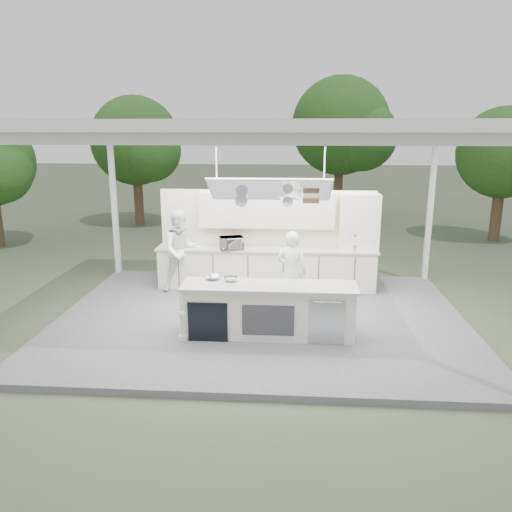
# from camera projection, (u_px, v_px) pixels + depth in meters

# --- Properties ---
(ground) EXTENTS (90.00, 90.00, 0.00)m
(ground) POSITION_uv_depth(u_px,v_px,m) (261.00, 322.00, 9.95)
(ground) COLOR #3E4B33
(ground) RESTS_ON ground
(stage_deck) EXTENTS (8.00, 6.00, 0.12)m
(stage_deck) POSITION_uv_depth(u_px,v_px,m) (261.00, 319.00, 9.93)
(stage_deck) COLOR #5F5E63
(stage_deck) RESTS_ON ground
(tent) EXTENTS (8.20, 6.20, 3.86)m
(tent) POSITION_uv_depth(u_px,v_px,m) (262.00, 130.00, 9.01)
(tent) COLOR white
(tent) RESTS_ON ground
(demo_island) EXTENTS (3.10, 0.79, 0.95)m
(demo_island) POSITION_uv_depth(u_px,v_px,m) (268.00, 310.00, 8.91)
(demo_island) COLOR #EFE7CA
(demo_island) RESTS_ON stage_deck
(back_counter) EXTENTS (5.08, 0.72, 0.95)m
(back_counter) POSITION_uv_depth(u_px,v_px,m) (266.00, 267.00, 11.63)
(back_counter) COLOR #EFE7CA
(back_counter) RESTS_ON stage_deck
(back_wall_unit) EXTENTS (5.05, 0.48, 2.25)m
(back_wall_unit) POSITION_uv_depth(u_px,v_px,m) (286.00, 225.00, 11.57)
(back_wall_unit) COLOR #EFE7CA
(back_wall_unit) RESTS_ON stage_deck
(tree_cluster) EXTENTS (19.55, 9.40, 5.85)m
(tree_cluster) POSITION_uv_depth(u_px,v_px,m) (274.00, 141.00, 18.58)
(tree_cluster) COLOR brown
(tree_cluster) RESTS_ON ground
(head_chef) EXTENTS (0.68, 0.51, 1.68)m
(head_chef) POSITION_uv_depth(u_px,v_px,m) (292.00, 272.00, 9.98)
(head_chef) COLOR white
(head_chef) RESTS_ON stage_deck
(sous_chef) EXTENTS (1.11, 1.01, 1.86)m
(sous_chef) POSITION_uv_depth(u_px,v_px,m) (182.00, 251.00, 11.32)
(sous_chef) COLOR white
(sous_chef) RESTS_ON stage_deck
(toaster_oven) EXTENTS (0.60, 0.49, 0.29)m
(toaster_oven) POSITION_uv_depth(u_px,v_px,m) (231.00, 243.00, 11.34)
(toaster_oven) COLOR #ADAFB4
(toaster_oven) RESTS_ON back_counter
(bowl_large) EXTENTS (0.29, 0.29, 0.07)m
(bowl_large) POSITION_uv_depth(u_px,v_px,m) (213.00, 277.00, 9.10)
(bowl_large) COLOR silver
(bowl_large) RESTS_ON demo_island
(bowl_small) EXTENTS (0.31, 0.31, 0.08)m
(bowl_small) POSITION_uv_depth(u_px,v_px,m) (231.00, 279.00, 9.00)
(bowl_small) COLOR #B1B2B8
(bowl_small) RESTS_ON demo_island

